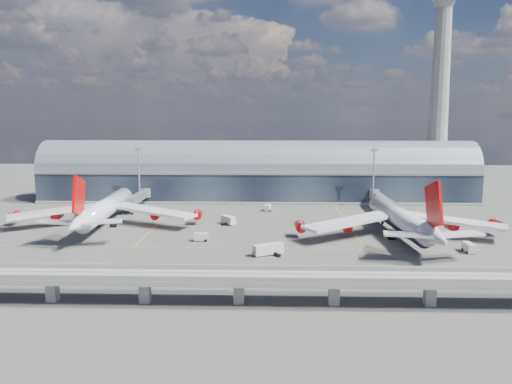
{
  "coord_description": "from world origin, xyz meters",
  "views": [
    {
      "loc": [
        6.7,
        -155.75,
        39.34
      ],
      "look_at": [
        1.62,
        10.0,
        14.0
      ],
      "focal_mm": 35.0,
      "sensor_mm": 36.0,
      "label": 1
    }
  ],
  "objects_px": {
    "cargo_train_1": "(236,271)",
    "cargo_train_0": "(120,272)",
    "service_truck_1": "(201,237)",
    "airliner_left": "(105,209)",
    "floodlight_mast_left": "(139,176)",
    "service_truck_5": "(228,220)",
    "service_truck_3": "(469,248)",
    "floodlight_mast_right": "(373,177)",
    "airliner_right": "(401,220)",
    "control_tower": "(440,89)",
    "service_truck_2": "(268,249)",
    "service_truck_4": "(268,208)"
  },
  "relations": [
    {
      "from": "cargo_train_1",
      "to": "cargo_train_0",
      "type": "bearing_deg",
      "value": 95.45
    },
    {
      "from": "service_truck_1",
      "to": "cargo_train_0",
      "type": "height_order",
      "value": "service_truck_1"
    },
    {
      "from": "airliner_left",
      "to": "service_truck_1",
      "type": "distance_m",
      "value": 43.1
    },
    {
      "from": "floodlight_mast_left",
      "to": "service_truck_5",
      "type": "relative_size",
      "value": 3.93
    },
    {
      "from": "cargo_train_0",
      "to": "service_truck_3",
      "type": "bearing_deg",
      "value": -87.7
    },
    {
      "from": "floodlight_mast_right",
      "to": "service_truck_5",
      "type": "height_order",
      "value": "floodlight_mast_right"
    },
    {
      "from": "airliner_right",
      "to": "service_truck_3",
      "type": "relative_size",
      "value": 12.84
    },
    {
      "from": "control_tower",
      "to": "cargo_train_1",
      "type": "height_order",
      "value": "control_tower"
    },
    {
      "from": "airliner_right",
      "to": "cargo_train_0",
      "type": "height_order",
      "value": "airliner_right"
    },
    {
      "from": "floodlight_mast_right",
      "to": "service_truck_2",
      "type": "distance_m",
      "value": 85.78
    },
    {
      "from": "control_tower",
      "to": "service_truck_1",
      "type": "xyz_separation_m",
      "value": [
        -100.4,
        -85.11,
        -50.34
      ]
    },
    {
      "from": "service_truck_1",
      "to": "service_truck_5",
      "type": "relative_size",
      "value": 0.7
    },
    {
      "from": "service_truck_2",
      "to": "cargo_train_0",
      "type": "relative_size",
      "value": 1.32
    },
    {
      "from": "control_tower",
      "to": "service_truck_3",
      "type": "distance_m",
      "value": 110.15
    },
    {
      "from": "service_truck_2",
      "to": "service_truck_3",
      "type": "height_order",
      "value": "service_truck_2"
    },
    {
      "from": "service_truck_4",
      "to": "service_truck_5",
      "type": "distance_m",
      "value": 30.35
    },
    {
      "from": "service_truck_5",
      "to": "service_truck_4",
      "type": "bearing_deg",
      "value": 23.61
    },
    {
      "from": "airliner_right",
      "to": "service_truck_1",
      "type": "height_order",
      "value": "airliner_right"
    },
    {
      "from": "airliner_right",
      "to": "service_truck_1",
      "type": "distance_m",
      "value": 64.9
    },
    {
      "from": "floodlight_mast_left",
      "to": "floodlight_mast_right",
      "type": "distance_m",
      "value": 100.0
    },
    {
      "from": "floodlight_mast_right",
      "to": "service_truck_1",
      "type": "height_order",
      "value": "floodlight_mast_right"
    },
    {
      "from": "airliner_left",
      "to": "airliner_right",
      "type": "relative_size",
      "value": 1.02
    },
    {
      "from": "floodlight_mast_right",
      "to": "service_truck_4",
      "type": "distance_m",
      "value": 46.66
    },
    {
      "from": "service_truck_2",
      "to": "airliner_left",
      "type": "bearing_deg",
      "value": 30.26
    },
    {
      "from": "service_truck_3",
      "to": "service_truck_4",
      "type": "height_order",
      "value": "service_truck_3"
    },
    {
      "from": "service_truck_3",
      "to": "airliner_left",
      "type": "bearing_deg",
      "value": 165.83
    },
    {
      "from": "airliner_right",
      "to": "control_tower",
      "type": "bearing_deg",
      "value": 61.63
    },
    {
      "from": "cargo_train_0",
      "to": "service_truck_5",
      "type": "bearing_deg",
      "value": -32.21
    },
    {
      "from": "service_truck_2",
      "to": "service_truck_4",
      "type": "xyz_separation_m",
      "value": [
        -0.62,
        67.08,
        -0.34
      ]
    },
    {
      "from": "service_truck_4",
      "to": "service_truck_1",
      "type": "bearing_deg",
      "value": -103.18
    },
    {
      "from": "service_truck_2",
      "to": "cargo_train_1",
      "type": "distance_m",
      "value": 19.46
    },
    {
      "from": "floodlight_mast_left",
      "to": "service_truck_2",
      "type": "bearing_deg",
      "value": -52.39
    },
    {
      "from": "airliner_left",
      "to": "cargo_train_1",
      "type": "height_order",
      "value": "airliner_left"
    },
    {
      "from": "service_truck_2",
      "to": "cargo_train_0",
      "type": "bearing_deg",
      "value": 89.08
    },
    {
      "from": "floodlight_mast_right",
      "to": "airliner_right",
      "type": "distance_m",
      "value": 51.06
    },
    {
      "from": "service_truck_4",
      "to": "cargo_train_1",
      "type": "relative_size",
      "value": 0.44
    },
    {
      "from": "service_truck_3",
      "to": "service_truck_4",
      "type": "relative_size",
      "value": 1.16
    },
    {
      "from": "service_truck_3",
      "to": "cargo_train_0",
      "type": "relative_size",
      "value": 0.82
    },
    {
      "from": "floodlight_mast_left",
      "to": "airliner_left",
      "type": "bearing_deg",
      "value": -94.71
    },
    {
      "from": "cargo_train_0",
      "to": "service_truck_1",
      "type": "bearing_deg",
      "value": -35.97
    },
    {
      "from": "service_truck_3",
      "to": "service_truck_5",
      "type": "relative_size",
      "value": 0.86
    },
    {
      "from": "airliner_left",
      "to": "service_truck_2",
      "type": "distance_m",
      "value": 69.21
    },
    {
      "from": "airliner_right",
      "to": "cargo_train_1",
      "type": "height_order",
      "value": "airliner_right"
    },
    {
      "from": "service_truck_1",
      "to": "service_truck_3",
      "type": "distance_m",
      "value": 80.51
    },
    {
      "from": "service_truck_2",
      "to": "service_truck_3",
      "type": "distance_m",
      "value": 58.65
    },
    {
      "from": "airliner_left",
      "to": "service_truck_4",
      "type": "relative_size",
      "value": 15.11
    },
    {
      "from": "service_truck_1",
      "to": "floodlight_mast_right",
      "type": "bearing_deg",
      "value": -53.82
    },
    {
      "from": "floodlight_mast_left",
      "to": "cargo_train_0",
      "type": "xyz_separation_m",
      "value": [
        19.04,
        -91.82,
        -12.85
      ]
    },
    {
      "from": "service_truck_2",
      "to": "service_truck_5",
      "type": "bearing_deg",
      "value": -8.19
    },
    {
      "from": "airliner_left",
      "to": "service_truck_3",
      "type": "distance_m",
      "value": 121.58
    }
  ]
}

